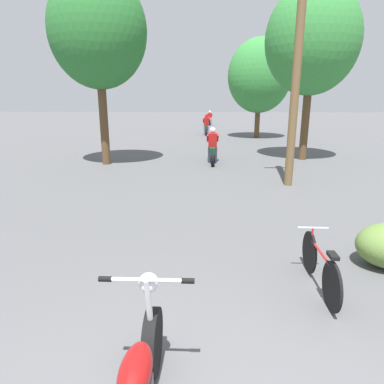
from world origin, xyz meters
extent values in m
cylinder|color=brown|center=(2.63, 8.76, 3.43)|extent=(0.24, 0.24, 6.87)
cylinder|color=#513A23|center=(4.23, 13.24, 1.78)|extent=(0.32, 0.32, 3.57)
ellipsoid|color=#337F38|center=(4.23, 13.24, 4.73)|extent=(3.68, 3.31, 4.23)
cylinder|color=#513A23|center=(3.38, 21.23, 1.30)|extent=(0.32, 0.32, 2.60)
ellipsoid|color=#337F38|center=(3.38, 21.23, 3.85)|extent=(3.94, 3.55, 4.54)
cylinder|color=#513A23|center=(-3.83, 11.84, 1.88)|extent=(0.32, 0.32, 3.75)
ellipsoid|color=#286B2D|center=(-3.83, 11.84, 4.88)|extent=(3.55, 3.20, 4.08)
cylinder|color=black|center=(-0.34, 1.33, 0.32)|extent=(0.12, 0.64, 0.64)
ellipsoid|color=maroon|center=(-0.34, 0.60, 0.65)|extent=(0.24, 0.58, 0.24)
cylinder|color=silver|center=(-0.34, 1.24, 0.70)|extent=(0.06, 0.23, 0.78)
cylinder|color=silver|center=(-0.34, 1.15, 1.08)|extent=(0.71, 0.04, 0.04)
cylinder|color=black|center=(-0.69, 1.15, 1.08)|extent=(0.11, 0.05, 0.05)
cylinder|color=black|center=(0.02, 1.15, 1.08)|extent=(0.11, 0.05, 0.05)
sphere|color=silver|center=(-0.34, 1.24, 1.00)|extent=(0.18, 0.18, 0.18)
cylinder|color=black|center=(0.39, 13.10, 0.32)|extent=(0.12, 0.64, 0.64)
cylinder|color=black|center=(0.39, 11.57, 0.32)|extent=(0.12, 0.64, 0.64)
cube|color=#0C4723|center=(0.39, 12.33, 0.50)|extent=(0.20, 0.98, 0.28)
cylinder|color=silver|center=(0.39, 13.00, 0.99)|extent=(0.50, 0.03, 0.03)
cylinder|color=#282D3D|center=(0.26, 12.28, 0.32)|extent=(0.11, 0.11, 0.64)
cylinder|color=#282D3D|center=(0.52, 12.28, 0.32)|extent=(0.11, 0.11, 0.64)
cube|color=red|center=(0.39, 12.31, 0.92)|extent=(0.34, 0.28, 0.58)
cylinder|color=red|center=(0.19, 12.47, 0.97)|extent=(0.08, 0.46, 0.35)
cylinder|color=red|center=(0.59, 12.47, 0.97)|extent=(0.08, 0.46, 0.35)
sphere|color=white|center=(0.39, 12.35, 1.31)|extent=(0.22, 0.22, 0.22)
cylinder|color=black|center=(0.09, 23.61, 0.29)|extent=(0.12, 0.58, 0.58)
cylinder|color=black|center=(0.09, 22.25, 0.29)|extent=(0.12, 0.58, 0.58)
cube|color=#0C4723|center=(0.09, 22.93, 0.47)|extent=(0.20, 0.88, 0.28)
cylinder|color=silver|center=(0.09, 23.51, 0.93)|extent=(0.50, 0.03, 0.03)
cylinder|color=slate|center=(-0.04, 22.88, 0.31)|extent=(0.11, 0.11, 0.61)
cylinder|color=slate|center=(0.22, 22.88, 0.31)|extent=(0.11, 0.11, 0.61)
cube|color=red|center=(0.09, 22.91, 0.91)|extent=(0.34, 0.28, 0.62)
cylinder|color=red|center=(-0.11, 23.07, 0.97)|extent=(0.08, 0.48, 0.37)
cylinder|color=red|center=(0.29, 23.07, 0.97)|extent=(0.08, 0.48, 0.37)
sphere|color=#B21919|center=(0.09, 22.95, 1.31)|extent=(0.21, 0.21, 0.21)
cylinder|color=black|center=(0.38, 32.52, 0.29)|extent=(0.12, 0.57, 0.57)
cylinder|color=black|center=(0.38, 30.99, 0.29)|extent=(0.12, 0.57, 0.57)
cube|color=silver|center=(0.38, 31.76, 0.47)|extent=(0.20, 0.98, 0.28)
cylinder|color=silver|center=(0.38, 32.42, 0.92)|extent=(0.50, 0.03, 0.03)
cylinder|color=slate|center=(0.25, 31.71, 0.30)|extent=(0.11, 0.11, 0.61)
cylinder|color=slate|center=(0.51, 31.71, 0.30)|extent=(0.11, 0.11, 0.61)
cube|color=red|center=(0.38, 31.74, 0.85)|extent=(0.34, 0.27, 0.52)
cylinder|color=red|center=(0.18, 31.90, 0.90)|extent=(0.08, 0.41, 0.32)
cylinder|color=red|center=(0.58, 31.90, 0.90)|extent=(0.08, 0.41, 0.32)
sphere|color=white|center=(0.38, 31.78, 1.21)|extent=(0.21, 0.21, 0.21)
cylinder|color=black|center=(1.73, 3.38, 0.32)|extent=(0.04, 0.63, 0.63)
cylinder|color=black|center=(1.73, 2.41, 0.32)|extent=(0.04, 0.63, 0.63)
cylinder|color=#B21E1E|center=(1.73, 2.90, 0.54)|extent=(0.04, 0.78, 0.04)
cylinder|color=#B21E1E|center=(1.73, 2.49, 0.51)|extent=(0.03, 0.03, 0.38)
cube|color=black|center=(1.73, 2.49, 0.70)|extent=(0.10, 0.20, 0.05)
cylinder|color=#B21E1E|center=(1.73, 3.33, 0.52)|extent=(0.03, 0.03, 0.41)
cylinder|color=silver|center=(1.73, 3.33, 0.73)|extent=(0.44, 0.03, 0.03)
camera|label=1|loc=(0.17, -1.42, 2.58)|focal=32.00mm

